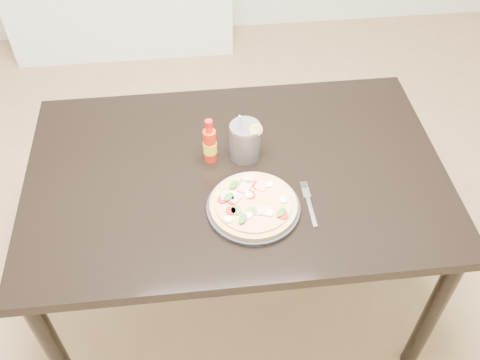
{
  "coord_description": "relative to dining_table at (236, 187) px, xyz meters",
  "views": [
    {
      "loc": [
        -0.39,
        -1.15,
        2.03
      ],
      "look_at": [
        -0.27,
        -0.03,
        0.83
      ],
      "focal_mm": 40.0,
      "sensor_mm": 36.0,
      "label": 1
    }
  ],
  "objects": [
    {
      "name": "dining_table",
      "position": [
        0.0,
        0.0,
        0.0
      ],
      "size": [
        1.4,
        0.9,
        0.75
      ],
      "color": "black",
      "rests_on": "ground"
    },
    {
      "name": "media_console",
      "position": [
        -0.53,
        1.98,
        -0.42
      ],
      "size": [
        1.4,
        0.34,
        0.5
      ],
      "primitive_type": "cube",
      "color": "white",
      "rests_on": "ground"
    },
    {
      "name": "fork",
      "position": [
        0.21,
        -0.17,
        0.09
      ],
      "size": [
        0.02,
        0.19,
        0.0
      ],
      "rotation": [
        0.0,
        0.0,
        0.01
      ],
      "color": "silver",
      "rests_on": "dining_table"
    },
    {
      "name": "floor",
      "position": [
        0.27,
        -0.09,
        -0.67
      ],
      "size": [
        4.5,
        4.5,
        0.0
      ],
      "primitive_type": "plane",
      "color": "#9E7A51",
      "rests_on": "ground"
    },
    {
      "name": "cola_cup",
      "position": [
        0.04,
        0.07,
        0.15
      ],
      "size": [
        0.11,
        0.1,
        0.19
      ],
      "rotation": [
        0.0,
        0.0,
        0.2
      ],
      "color": "black",
      "rests_on": "dining_table"
    },
    {
      "name": "plate",
      "position": [
        0.04,
        -0.18,
        0.09
      ],
      "size": [
        0.29,
        0.29,
        0.02
      ],
      "primitive_type": "cylinder",
      "color": "black",
      "rests_on": "dining_table"
    },
    {
      "name": "pizza",
      "position": [
        0.03,
        -0.18,
        0.11
      ],
      "size": [
        0.27,
        0.27,
        0.03
      ],
      "color": "tan",
      "rests_on": "plate"
    },
    {
      "name": "hot_sauce_bottle",
      "position": [
        -0.08,
        0.06,
        0.15
      ],
      "size": [
        0.06,
        0.06,
        0.17
      ],
      "rotation": [
        0.0,
        0.0,
        0.34
      ],
      "color": "red",
      "rests_on": "dining_table"
    }
  ]
}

